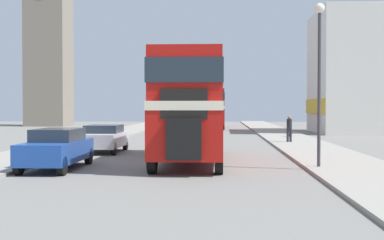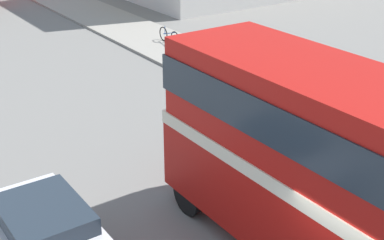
% 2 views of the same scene
% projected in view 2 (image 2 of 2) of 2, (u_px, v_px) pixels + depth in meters
% --- Properties ---
extents(double_decker_bus, '(2.56, 10.22, 4.29)m').
position_uv_depth(double_decker_bus, '(369.00, 181.00, 9.67)').
color(double_decker_bus, '#B2140F').
rests_on(double_decker_bus, ground_plane).
extents(car_parked_mid, '(1.84, 4.09, 1.36)m').
position_uv_depth(car_parked_mid, '(48.00, 235.00, 11.19)').
color(car_parked_mid, silver).
rests_on(car_parked_mid, ground_plane).
extents(pedestrian_walking, '(0.33, 0.33, 1.61)m').
position_uv_depth(pedestrian_walking, '(228.00, 57.00, 21.30)').
color(pedestrian_walking, '#282833').
rests_on(pedestrian_walking, sidewalk_right).
extents(bicycle_on_pavement, '(0.05, 1.76, 0.78)m').
position_uv_depth(bicycle_on_pavement, '(169.00, 36.00, 26.14)').
color(bicycle_on_pavement, black).
rests_on(bicycle_on_pavement, sidewalk_right).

